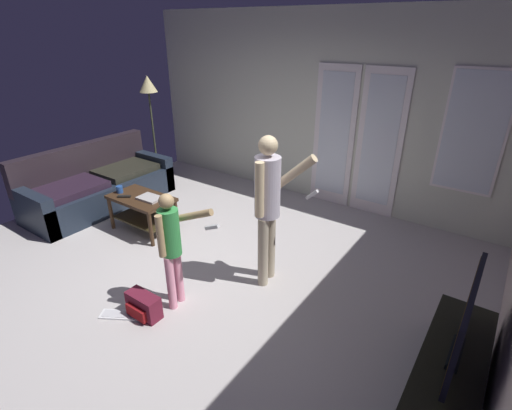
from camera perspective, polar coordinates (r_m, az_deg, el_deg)
ground_plane at (r=4.40m, az=-9.67°, el=-9.99°), size 5.93×5.44×0.02m
wall_back_with_doors at (r=5.86m, az=9.22°, el=13.63°), size 5.93×0.09×2.79m
leather_couch at (r=6.23m, az=-22.55°, el=2.53°), size 0.89×2.16×0.91m
coffee_table at (r=5.22m, az=-16.69°, el=-0.20°), size 0.86×0.50×0.49m
tv_stand at (r=3.36m, az=26.94°, el=-21.75°), size 0.43×1.37×0.38m
flat_screen_tv at (r=3.04m, az=28.81°, el=-15.10°), size 0.08×0.99×0.60m
person_adult at (r=3.74m, az=1.89°, el=0.83°), size 0.56×0.49×1.60m
person_child at (r=3.58m, az=-12.51°, el=-5.35°), size 0.52×0.38×1.19m
floor_lamp at (r=6.94m, az=-15.81°, el=16.08°), size 0.31×0.31×1.76m
backpack at (r=3.86m, az=-16.55°, el=-14.26°), size 0.35×0.19×0.23m
loose_keyboard at (r=3.98m, az=-19.27°, el=-15.28°), size 0.44×0.34×0.02m
laptop_closed at (r=5.06m, az=-15.62°, el=1.01°), size 0.32×0.23×0.03m
cup_near_edge at (r=5.37m, az=-19.77°, el=2.22°), size 0.09×0.09×0.09m
tv_remote_black at (r=5.22m, az=-19.17°, el=1.22°), size 0.17×0.14×0.02m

